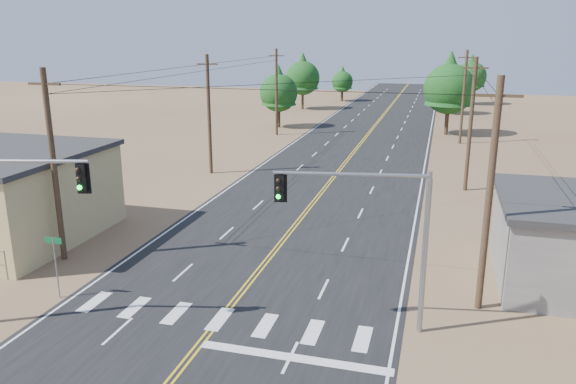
% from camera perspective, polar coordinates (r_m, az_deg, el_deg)
% --- Properties ---
extents(road, '(15.00, 200.00, 0.02)m').
position_cam_1_polar(road, '(44.04, 3.85, 0.50)').
color(road, black).
rests_on(road, ground).
extents(utility_pole_left_near, '(1.80, 0.30, 10.00)m').
position_cam_1_polar(utility_pole_left_near, '(30.94, -22.70, 2.52)').
color(utility_pole_left_near, '#4C3826').
rests_on(utility_pole_left_near, ground).
extents(utility_pole_left_mid, '(1.80, 0.30, 10.00)m').
position_cam_1_polar(utility_pole_left_mid, '(48.00, -8.03, 7.87)').
color(utility_pole_left_mid, '#4C3826').
rests_on(utility_pole_left_mid, ground).
extents(utility_pole_left_far, '(1.80, 0.30, 10.00)m').
position_cam_1_polar(utility_pole_left_far, '(66.72, -1.18, 10.17)').
color(utility_pole_left_far, '#4C3826').
rests_on(utility_pole_left_far, ground).
extents(utility_pole_right_near, '(1.80, 0.30, 10.00)m').
position_cam_1_polar(utility_pole_right_near, '(24.62, 19.76, -0.32)').
color(utility_pole_right_near, '#4C3826').
rests_on(utility_pole_right_near, ground).
extents(utility_pole_right_mid, '(1.80, 0.30, 10.00)m').
position_cam_1_polar(utility_pole_right_mid, '(44.19, 18.06, 6.59)').
color(utility_pole_right_mid, '#4C3826').
rests_on(utility_pole_right_mid, ground).
extents(utility_pole_right_far, '(1.80, 0.30, 10.00)m').
position_cam_1_polar(utility_pole_right_far, '(64.03, 17.40, 9.24)').
color(utility_pole_right_far, '#4C3826').
rests_on(utility_pole_right_far, ground).
extents(signal_mast_right, '(5.92, 1.32, 6.62)m').
position_cam_1_polar(signal_mast_right, '(21.85, 9.36, -3.20)').
color(signal_mast_right, gray).
rests_on(signal_mast_right, ground).
extents(street_sign, '(0.86, 0.07, 2.90)m').
position_cam_1_polar(street_sign, '(27.20, -22.58, -6.18)').
color(street_sign, gray).
rests_on(street_sign, ground).
extents(tree_left_near, '(4.79, 4.79, 7.99)m').
position_cam_1_polar(tree_left_near, '(72.38, -0.96, 10.42)').
color(tree_left_near, '#3F2D1E').
rests_on(tree_left_near, ground).
extents(tree_left_mid, '(5.36, 5.36, 8.93)m').
position_cam_1_polar(tree_left_mid, '(90.78, 1.51, 11.85)').
color(tree_left_mid, '#3F2D1E').
rests_on(tree_left_mid, ground).
extents(tree_left_far, '(3.76, 3.76, 6.26)m').
position_cam_1_polar(tree_left_far, '(102.55, 5.55, 11.30)').
color(tree_left_far, '#3F2D1E').
rests_on(tree_left_far, ground).
extents(tree_right_near, '(5.90, 5.90, 9.83)m').
position_cam_1_polar(tree_right_near, '(69.35, 16.09, 10.53)').
color(tree_right_near, '#3F2D1E').
rests_on(tree_right_near, ground).
extents(tree_right_mid, '(4.71, 4.71, 7.85)m').
position_cam_1_polar(tree_right_mid, '(88.23, 15.99, 10.72)').
color(tree_right_mid, '#3F2D1E').
rests_on(tree_right_mid, ground).
extents(tree_right_far, '(5.10, 5.10, 8.50)m').
position_cam_1_polar(tree_right_far, '(101.86, 18.12, 11.37)').
color(tree_right_far, '#3F2D1E').
rests_on(tree_right_far, ground).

